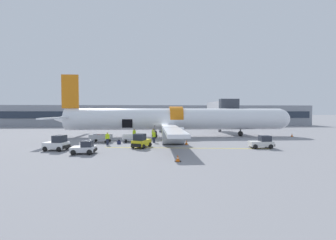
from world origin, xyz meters
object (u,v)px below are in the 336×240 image
at_px(baggage_tug_rear, 262,143).
at_px(baggage_cart_loading, 134,138).
at_px(ground_crew_loader_a, 154,136).
at_px(baggage_tug_lead, 141,142).
at_px(ground_crew_helper, 153,134).
at_px(baggage_cart_queued, 101,138).
at_px(ground_crew_loader_b, 164,134).
at_px(ground_crew_supervisor, 164,133).
at_px(baggage_tug_spare, 57,144).
at_px(ground_crew_marshal, 107,138).
at_px(baggage_tug_mid, 85,148).
at_px(airplane, 173,120).
at_px(ground_crew_driver, 134,134).
at_px(suitcase_on_tarmac_upright, 119,142).

relative_size(baggage_tug_rear, baggage_cart_loading, 0.67).
bearing_deg(ground_crew_loader_a, baggage_tug_lead, -110.44).
bearing_deg(ground_crew_helper, baggage_cart_loading, -141.91).
height_order(baggage_cart_queued, ground_crew_loader_b, ground_crew_loader_b).
distance_m(baggage_tug_rear, baggage_cart_queued, 21.51).
distance_m(ground_crew_loader_a, ground_crew_supervisor, 4.45).
distance_m(baggage_tug_lead, baggage_tug_spare, 9.50).
distance_m(baggage_tug_spare, ground_crew_marshal, 6.25).
height_order(baggage_tug_lead, baggage_tug_mid, baggage_tug_lead).
xyz_separation_m(airplane, ground_crew_driver, (-6.50, -3.42, -2.12)).
bearing_deg(baggage_cart_queued, ground_crew_loader_a, -6.03).
relative_size(baggage_cart_loading, ground_crew_driver, 2.55).
xyz_separation_m(baggage_tug_mid, ground_crew_loader_b, (8.81, 10.83, 0.35)).
xyz_separation_m(baggage_cart_queued, suitcase_on_tarmac_upright, (2.80, -1.95, -0.33)).
height_order(ground_crew_loader_a, ground_crew_loader_b, ground_crew_loader_b).
xyz_separation_m(airplane, ground_crew_loader_b, (-1.82, -4.52, -2.06)).
xyz_separation_m(ground_crew_supervisor, ground_crew_helper, (-1.65, -0.79, -0.03)).
height_order(baggage_tug_lead, ground_crew_driver, baggage_tug_lead).
distance_m(ground_crew_helper, ground_crew_marshal, 7.90).
relative_size(ground_crew_supervisor, suitcase_on_tarmac_upright, 3.04).
relative_size(ground_crew_loader_a, ground_crew_helper, 0.97).
height_order(baggage_tug_spare, ground_crew_loader_a, same).
height_order(baggage_tug_mid, ground_crew_loader_a, ground_crew_loader_a).
bearing_deg(baggage_cart_loading, baggage_tug_rear, -22.97).
relative_size(ground_crew_supervisor, ground_crew_marshal, 1.08).
bearing_deg(ground_crew_driver, ground_crew_supervisor, 1.70).
relative_size(airplane, ground_crew_driver, 24.55).
distance_m(baggage_tug_rear, ground_crew_driver, 18.78).
relative_size(baggage_tug_lead, ground_crew_marshal, 1.81).
relative_size(baggage_cart_loading, ground_crew_helper, 2.43).
height_order(baggage_tug_spare, ground_crew_marshal, baggage_tug_spare).
distance_m(baggage_tug_mid, ground_crew_loader_b, 13.96).
bearing_deg(ground_crew_marshal, ground_crew_loader_b, 30.88).
xyz_separation_m(baggage_tug_lead, ground_crew_supervisor, (3.13, 8.43, 0.24)).
relative_size(baggage_tug_lead, suitcase_on_tarmac_upright, 5.08).
distance_m(baggage_tug_rear, ground_crew_supervisor, 15.04).
bearing_deg(suitcase_on_tarmac_upright, ground_crew_loader_b, 33.03).
distance_m(airplane, baggage_tug_lead, 12.92).
xyz_separation_m(baggage_cart_loading, ground_crew_driver, (-0.24, 2.83, 0.38)).
distance_m(baggage_tug_rear, ground_crew_helper, 15.88).
bearing_deg(baggage_tug_mid, ground_crew_supervisor, 53.90).
xyz_separation_m(baggage_tug_lead, baggage_tug_rear, (14.60, -1.28, -0.09)).
distance_m(baggage_tug_mid, ground_crew_loader_a, 10.73).
xyz_separation_m(baggage_tug_mid, ground_crew_driver, (4.12, 11.93, 0.29)).
relative_size(airplane, ground_crew_supervisor, 22.65).
distance_m(ground_crew_loader_b, suitcase_on_tarmac_upright, 7.53).
bearing_deg(ground_crew_loader_b, baggage_tug_mid, -129.12).
relative_size(airplane, baggage_cart_loading, 9.63).
distance_m(baggage_tug_spare, ground_crew_loader_a, 12.36).
height_order(airplane, ground_crew_marshal, airplane).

